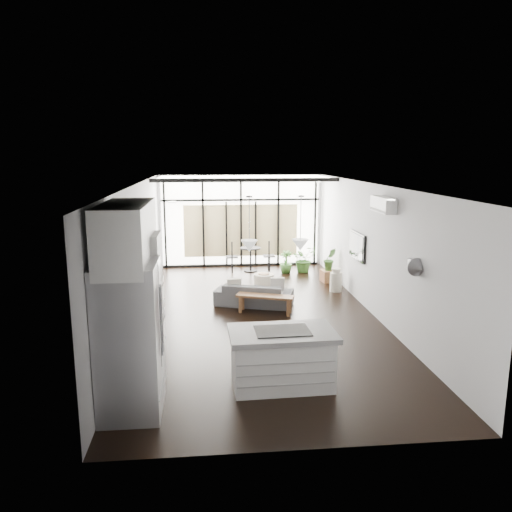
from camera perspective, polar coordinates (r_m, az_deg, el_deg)
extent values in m
cube|color=black|center=(10.81, 0.16, -6.82)|extent=(5.00, 10.00, 0.00)
cube|color=white|center=(10.28, 0.17, 8.16)|extent=(5.00, 10.00, 0.00)
cube|color=silver|center=(10.50, -13.53, 0.20)|extent=(0.02, 10.00, 2.80)
cube|color=silver|center=(10.99, 13.24, 0.71)|extent=(0.02, 10.00, 2.80)
cube|color=silver|center=(15.38, -1.75, 4.06)|extent=(5.00, 0.02, 2.80)
cube|color=silver|center=(5.68, 5.41, -9.25)|extent=(5.00, 0.02, 2.80)
cube|color=black|center=(15.26, -1.72, 4.00)|extent=(5.00, 0.20, 2.80)
cube|color=white|center=(14.26, -1.50, 8.99)|extent=(4.70, 1.90, 0.06)
cube|color=beige|center=(15.37, -1.73, 2.92)|extent=(3.50, 0.02, 1.60)
cube|color=silver|center=(7.59, 2.99, -11.60)|extent=(1.59, 0.97, 0.86)
cube|color=black|center=(7.43, 3.02, -8.51)|extent=(0.82, 0.56, 0.01)
cube|color=#A2A2A7|center=(6.87, -14.25, -9.16)|extent=(0.79, 0.99, 2.05)
cube|color=silver|center=(7.47, -12.97, -6.32)|extent=(0.60, 0.63, 2.31)
cube|color=silver|center=(6.87, -14.59, 2.29)|extent=(0.62, 1.75, 0.86)
cone|color=white|center=(7.71, -0.77, 1.16)|extent=(0.26, 0.26, 0.18)
cone|color=white|center=(7.82, 5.08, 1.26)|extent=(0.26, 0.26, 0.18)
imported|color=#4B4C4E|center=(11.45, -0.24, -3.96)|extent=(1.84, 1.02, 0.69)
cube|color=brown|center=(10.93, 1.03, -5.51)|extent=(1.28, 0.71, 0.40)
cylinder|color=beige|center=(12.75, 0.89, -2.99)|extent=(0.65, 0.65, 0.41)
cube|color=brown|center=(13.72, 8.38, -2.26)|extent=(0.46, 0.46, 0.32)
imported|color=#325F23|center=(14.71, 5.47, -0.67)|extent=(0.97, 1.01, 0.61)
imported|color=#325F23|center=(14.56, 3.44, -1.24)|extent=(0.63, 0.76, 0.37)
imported|color=#325F23|center=(13.66, 8.42, -1.06)|extent=(0.40, 0.65, 0.27)
cylinder|color=beige|center=(12.77, 9.13, -2.69)|extent=(0.34, 0.34, 0.60)
cube|color=black|center=(14.72, -0.62, -0.38)|extent=(1.53, 0.65, 0.73)
cube|color=black|center=(11.93, 11.50, 1.14)|extent=(0.05, 1.10, 0.65)
cube|color=white|center=(10.06, 14.33, 5.72)|extent=(0.22, 0.90, 0.30)
cube|color=black|center=(9.99, -13.78, 0.48)|extent=(0.04, 0.70, 0.90)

